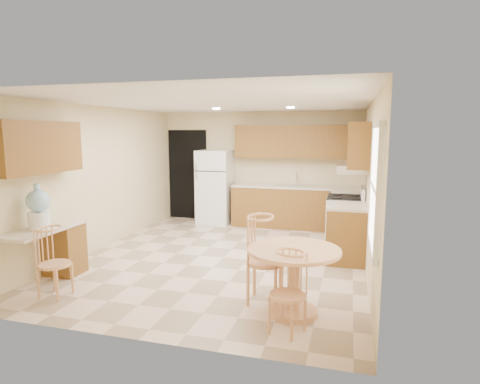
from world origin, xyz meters
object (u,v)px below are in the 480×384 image
(stove, at_px, (345,221))
(chair_table_b, at_px, (286,288))
(refrigerator, at_px, (215,187))
(chair_table_a, at_px, (263,253))
(dining_table, at_px, (294,271))
(chair_desk, at_px, (49,257))
(water_crock, at_px, (38,209))

(stove, distance_m, chair_table_b, 3.50)
(refrigerator, bearing_deg, chair_table_a, -63.86)
(dining_table, height_order, chair_table_b, chair_table_b)
(dining_table, bearing_deg, stove, 79.86)
(dining_table, height_order, chair_desk, chair_desk)
(stove, bearing_deg, chair_desk, -136.36)
(refrigerator, xyz_separation_m, chair_desk, (-0.60, -4.53, -0.29))
(dining_table, bearing_deg, chair_desk, -172.72)
(chair_table_a, height_order, chair_table_b, chair_table_a)
(chair_table_b, bearing_deg, refrigerator, -40.98)
(refrigerator, xyz_separation_m, dining_table, (2.35, -4.16, -0.32))
(stove, distance_m, dining_table, 2.98)
(refrigerator, relative_size, chair_table_b, 1.95)
(refrigerator, height_order, chair_table_b, refrigerator)
(chair_table_a, height_order, water_crock, water_crock)
(chair_table_a, xyz_separation_m, chair_desk, (-2.57, -0.53, -0.11))
(refrigerator, height_order, chair_desk, refrigerator)
(stove, distance_m, chair_desk, 4.80)
(chair_table_a, bearing_deg, water_crock, -87.19)
(stove, height_order, chair_table_b, stove)
(stove, xyz_separation_m, chair_desk, (-3.47, -3.31, 0.06))
(dining_table, distance_m, chair_table_a, 0.43)
(stove, xyz_separation_m, dining_table, (-0.52, -2.94, 0.03))
(water_crock, bearing_deg, stove, 36.79)
(stove, bearing_deg, refrigerator, 157.01)
(refrigerator, relative_size, chair_desk, 1.89)
(refrigerator, relative_size, water_crock, 2.68)
(water_crock, bearing_deg, dining_table, -0.03)
(refrigerator, relative_size, dining_table, 1.59)
(dining_table, height_order, chair_table_a, chair_table_a)
(refrigerator, xyz_separation_m, stove, (2.88, -1.22, -0.36))
(chair_table_b, relative_size, water_crock, 1.37)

